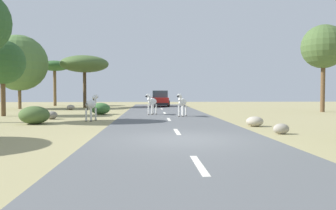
# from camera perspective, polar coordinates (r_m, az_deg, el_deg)

# --- Properties ---
(ground_plane) EXTENTS (90.00, 90.00, 0.00)m
(ground_plane) POSITION_cam_1_polar(r_m,az_deg,el_deg) (11.17, 2.64, -6.04)
(ground_plane) COLOR #998E60
(road) EXTENTS (6.00, 64.00, 0.05)m
(road) POSITION_cam_1_polar(r_m,az_deg,el_deg) (11.16, 2.36, -5.91)
(road) COLOR #56595B
(road) RESTS_ON ground_plane
(lane_markings) EXTENTS (0.16, 56.00, 0.01)m
(lane_markings) POSITION_cam_1_polar(r_m,az_deg,el_deg) (10.17, 2.88, -6.55)
(lane_markings) COLOR silver
(lane_markings) RESTS_ON road
(zebra_0) EXTENTS (0.87, 1.50, 1.50)m
(zebra_0) POSITION_cam_1_polar(r_m,az_deg,el_deg) (21.48, 2.42, 0.43)
(zebra_0) COLOR silver
(zebra_0) RESTS_ON road
(zebra_1) EXTENTS (0.93, 1.46, 1.48)m
(zebra_1) POSITION_cam_1_polar(r_m,az_deg,el_deg) (23.26, -2.77, 0.53)
(zebra_1) COLOR silver
(zebra_1) RESTS_ON road
(zebra_2) EXTENTS (0.65, 1.59, 1.52)m
(zebra_2) POSITION_cam_1_polar(r_m,az_deg,el_deg) (19.21, -12.89, 0.06)
(zebra_2) COLOR silver
(zebra_2) RESTS_ON ground_plane
(car_0) EXTENTS (2.06, 4.36, 1.74)m
(car_0) POSITION_cam_1_polar(r_m,az_deg,el_deg) (37.21, -1.36, 1.02)
(car_0) COLOR red
(car_0) RESTS_ON road
(tree_1) EXTENTS (5.33, 5.33, 7.09)m
(tree_1) POSITION_cam_1_polar(r_m,az_deg,el_deg) (35.35, -24.01, 6.55)
(tree_1) COLOR brown
(tree_1) RESTS_ON ground_plane
(tree_3) EXTENTS (3.43, 3.43, 5.31)m
(tree_3) POSITION_cam_1_polar(r_m,az_deg,el_deg) (41.70, -18.75, 6.21)
(tree_3) COLOR brown
(tree_3) RESTS_ON ground_plane
(tree_4) EXTENTS (2.96, 2.96, 5.11)m
(tree_4) POSITION_cam_1_polar(r_m,az_deg,el_deg) (25.09, -26.34, 6.54)
(tree_4) COLOR brown
(tree_4) RESTS_ON ground_plane
(tree_5) EXTENTS (4.97, 4.97, 5.41)m
(tree_5) POSITION_cam_1_polar(r_m,az_deg,el_deg) (36.05, -14.03, 6.75)
(tree_5) COLOR #4C3823
(tree_5) RESTS_ON ground_plane
(tree_7) EXTENTS (3.52, 3.52, 7.06)m
(tree_7) POSITION_cam_1_polar(r_m,az_deg,el_deg) (30.22, 24.95, 8.95)
(tree_7) COLOR brown
(tree_7) RESTS_ON ground_plane
(bush_0) EXTENTS (1.51, 1.36, 0.90)m
(bush_0) POSITION_cam_1_polar(r_m,az_deg,el_deg) (18.10, -21.80, -1.60)
(bush_0) COLOR #425B2D
(bush_0) RESTS_ON ground_plane
(bush_2) EXTENTS (1.40, 1.26, 0.84)m
(bush_2) POSITION_cam_1_polar(r_m,az_deg,el_deg) (24.67, -11.43, -0.60)
(bush_2) COLOR #386633
(bush_2) RESTS_ON ground_plane
(rock_0) EXTENTS (0.71, 0.57, 0.46)m
(rock_0) POSITION_cam_1_polar(r_m,az_deg,el_deg) (31.75, -16.23, -0.38)
(rock_0) COLOR gray
(rock_0) RESTS_ON ground_plane
(rock_1) EXTENTS (0.61, 0.43, 0.41)m
(rock_1) POSITION_cam_1_polar(r_m,az_deg,el_deg) (13.51, 18.70, -3.86)
(rock_1) COLOR gray
(rock_1) RESTS_ON ground_plane
(rock_2) EXTENTS (0.80, 0.71, 0.47)m
(rock_2) POSITION_cam_1_polar(r_m,az_deg,el_deg) (16.17, 14.54, -2.72)
(rock_2) COLOR #A89E8C
(rock_2) RESTS_ON ground_plane
(rock_3) EXTENTS (0.65, 0.71, 0.48)m
(rock_3) POSITION_cam_1_polar(r_m,az_deg,el_deg) (21.06, -19.17, -1.64)
(rock_3) COLOR gray
(rock_3) RESTS_ON ground_plane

